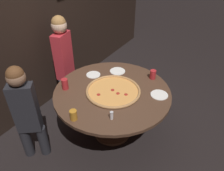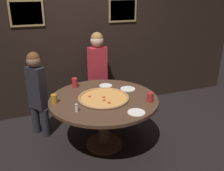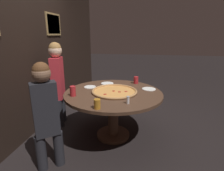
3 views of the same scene
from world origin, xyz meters
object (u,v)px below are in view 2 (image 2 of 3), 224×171
(giant_pizza, at_px, (104,98))
(condiment_shaker, at_px, (77,108))
(drink_cup_near_right, at_px, (75,83))
(white_plate_near_front, at_px, (136,112))
(drink_cup_far_left, at_px, (150,97))
(diner_side_left, at_px, (37,90))
(diner_side_right, at_px, (98,69))
(drink_cup_near_left, at_px, (54,99))
(white_plate_beside_cup, at_px, (106,86))
(dining_table, at_px, (104,108))
(white_plate_right_side, at_px, (128,89))

(giant_pizza, height_order, condiment_shaker, condiment_shaker)
(drink_cup_near_right, bearing_deg, white_plate_near_front, -64.71)
(drink_cup_far_left, height_order, white_plate_near_front, drink_cup_far_left)
(drink_cup_near_right, bearing_deg, diner_side_left, 168.90)
(white_plate_near_front, distance_m, diner_side_right, 1.53)
(giant_pizza, distance_m, drink_cup_far_left, 0.61)
(drink_cup_near_left, xyz_separation_m, white_plate_beside_cup, (0.81, 0.34, -0.05))
(drink_cup_near_right, bearing_deg, dining_table, -62.69)
(drink_cup_near_left, bearing_deg, diner_side_right, 46.63)
(dining_table, relative_size, drink_cup_near_right, 10.37)
(white_plate_beside_cup, xyz_separation_m, diner_side_right, (0.06, 0.59, 0.08))
(white_plate_beside_cup, height_order, condiment_shaker, condiment_shaker)
(white_plate_right_side, relative_size, diner_side_left, 0.17)
(white_plate_beside_cup, bearing_deg, drink_cup_near_left, -157.59)
(drink_cup_near_right, distance_m, diner_side_right, 0.69)
(giant_pizza, xyz_separation_m, diner_side_right, (0.24, 1.02, 0.07))
(white_plate_beside_cup, distance_m, diner_side_left, 1.01)
(drink_cup_near_right, height_order, diner_side_left, diner_side_left)
(giant_pizza, height_order, white_plate_near_front, giant_pizza)
(giant_pizza, distance_m, drink_cup_near_right, 0.61)
(condiment_shaker, relative_size, diner_side_left, 0.07)
(dining_table, distance_m, white_plate_beside_cup, 0.47)
(drink_cup_near_right, xyz_separation_m, diner_side_left, (-0.54, 0.11, -0.08))
(drink_cup_far_left, xyz_separation_m, drink_cup_near_left, (-1.17, 0.39, -0.00))
(diner_side_right, bearing_deg, white_plate_near_front, 76.85)
(white_plate_beside_cup, relative_size, diner_side_left, 0.15)
(drink_cup_far_left, distance_m, white_plate_right_side, 0.50)
(dining_table, xyz_separation_m, giant_pizza, (-0.01, -0.02, 0.16))
(drink_cup_near_right, relative_size, white_plate_right_side, 0.65)
(giant_pizza, xyz_separation_m, diner_side_left, (-0.80, 0.65, -0.02))
(diner_side_right, height_order, diner_side_left, diner_side_right)
(drink_cup_far_left, xyz_separation_m, diner_side_right, (-0.30, 1.31, 0.02))
(drink_cup_near_right, distance_m, drink_cup_near_left, 0.58)
(drink_cup_near_right, relative_size, condiment_shaker, 1.45)
(dining_table, distance_m, drink_cup_near_left, 0.67)
(dining_table, height_order, white_plate_near_front, white_plate_near_front)
(diner_side_right, distance_m, diner_side_left, 1.11)
(white_plate_near_front, bearing_deg, diner_side_right, 89.85)
(diner_side_right, relative_size, diner_side_left, 1.12)
(diner_side_right, xyz_separation_m, diner_side_left, (-1.04, -0.37, -0.09))
(drink_cup_far_left, bearing_deg, white_plate_near_front, -144.02)
(white_plate_right_side, xyz_separation_m, white_plate_beside_cup, (-0.26, 0.24, 0.00))
(condiment_shaker, bearing_deg, dining_table, 31.05)
(drink_cup_far_left, distance_m, diner_side_left, 1.64)
(white_plate_near_front, bearing_deg, drink_cup_near_right, 115.29)
(drink_cup_far_left, xyz_separation_m, white_plate_beside_cup, (-0.35, 0.73, -0.06))
(giant_pizza, bearing_deg, diner_side_left, 141.06)
(drink_cup_near_left, xyz_separation_m, white_plate_near_front, (0.87, -0.61, -0.05))
(dining_table, xyz_separation_m, condiment_shaker, (-0.43, -0.26, 0.19))
(drink_cup_near_left, distance_m, white_plate_right_side, 1.08)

